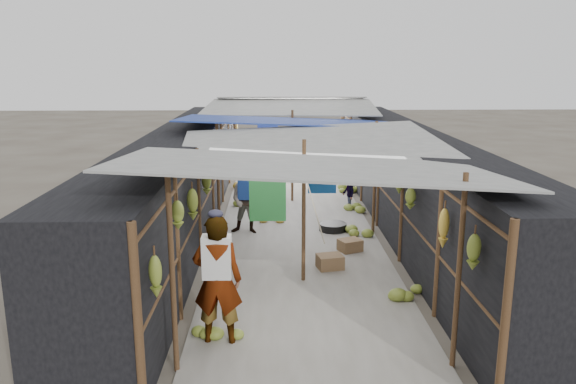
{
  "coord_description": "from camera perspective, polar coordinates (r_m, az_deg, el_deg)",
  "views": [
    {
      "loc": [
        -0.53,
        -6.6,
        3.91
      ],
      "look_at": [
        -0.23,
        4.81,
        1.25
      ],
      "focal_mm": 35.0,
      "sensor_mm": 36.0,
      "label": 1
    }
  ],
  "objects": [
    {
      "name": "stall_left",
      "position": [
        13.56,
        -10.68,
        1.15
      ],
      "size": [
        1.4,
        15.0,
        2.3
      ],
      "primitive_type": "cube",
      "color": "black",
      "rests_on": "ground"
    },
    {
      "name": "stall_right",
      "position": [
        13.77,
        12.1,
        1.27
      ],
      "size": [
        1.4,
        15.0,
        2.3
      ],
      "primitive_type": "cube",
      "color": "black",
      "rests_on": "ground"
    },
    {
      "name": "hanging_bananas",
      "position": [
        12.78,
        0.84,
        2.75
      ],
      "size": [
        3.95,
        14.26,
        0.83
      ],
      "color": "olive",
      "rests_on": "ground"
    },
    {
      "name": "black_basin",
      "position": [
        13.29,
        4.57,
        -3.59
      ],
      "size": [
        0.65,
        0.65,
        0.19
      ],
      "primitive_type": "cylinder",
      "color": "black",
      "rests_on": "ground"
    },
    {
      "name": "floor_bananas",
      "position": [
        14.43,
        0.66,
        -1.98
      ],
      "size": [
        3.8,
        10.52,
        0.34
      ],
      "color": "olive",
      "rests_on": "ground"
    },
    {
      "name": "market_canopy",
      "position": [
        13.52,
        0.88,
        6.74
      ],
      "size": [
        5.62,
        15.2,
        2.77
      ],
      "color": "brown",
      "rests_on": "ground"
    },
    {
      "name": "aisle_slab",
      "position": [
        13.67,
        0.78,
        -3.44
      ],
      "size": [
        3.6,
        16.0,
        0.02
      ],
      "primitive_type": "cube",
      "color": "#9E998E",
      "rests_on": "ground"
    },
    {
      "name": "vendor_seated",
      "position": [
        15.35,
        6.15,
        0.1
      ],
      "size": [
        0.49,
        0.67,
        0.94
      ],
      "primitive_type": "imported",
      "rotation": [
        0.0,
        0.0,
        -1.32
      ],
      "color": "#544F48",
      "rests_on": "ground"
    },
    {
      "name": "crate_back",
      "position": [
        15.46,
        -2.01,
        -1.01
      ],
      "size": [
        0.53,
        0.49,
        0.27
      ],
      "primitive_type": "cube",
      "rotation": [
        0.0,
        0.0,
        -0.4
      ],
      "color": "#966E4C",
      "rests_on": "ground"
    },
    {
      "name": "crate_near",
      "position": [
        10.91,
        4.29,
        -7.11
      ],
      "size": [
        0.55,
        0.48,
        0.29
      ],
      "primitive_type": "cube",
      "rotation": [
        0.0,
        0.0,
        0.22
      ],
      "color": "#966E4C",
      "rests_on": "ground"
    },
    {
      "name": "vendor_elderly",
      "position": [
        7.96,
        -7.18,
        -8.85
      ],
      "size": [
        0.71,
        0.49,
        1.89
      ],
      "primitive_type": "imported",
      "rotation": [
        0.0,
        0.0,
        3.09
      ],
      "color": "silver",
      "rests_on": "ground"
    },
    {
      "name": "ground",
      "position": [
        7.69,
        2.8,
        -17.47
      ],
      "size": [
        80.0,
        80.0,
        0.0
      ],
      "primitive_type": "plane",
      "color": "#6B6356",
      "rests_on": "ground"
    },
    {
      "name": "crate_mid",
      "position": [
        11.91,
        6.32,
        -5.43
      ],
      "size": [
        0.56,
        0.51,
        0.27
      ],
      "primitive_type": "cube",
      "rotation": [
        0.0,
        0.0,
        0.43
      ],
      "color": "#966E4C",
      "rests_on": "ground"
    },
    {
      "name": "shopper_blue",
      "position": [
        12.95,
        -4.21,
        -0.83
      ],
      "size": [
        0.87,
        0.73,
        1.59
      ],
      "primitive_type": "imported",
      "rotation": [
        0.0,
        0.0,
        -0.18
      ],
      "color": "#1E3596",
      "rests_on": "ground"
    }
  ]
}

